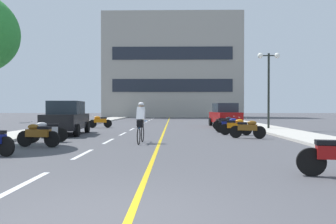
# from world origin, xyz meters

# --- Properties ---
(ground_plane) EXTENTS (140.00, 140.00, 0.00)m
(ground_plane) POSITION_xyz_m (0.00, 21.00, 0.00)
(ground_plane) COLOR #47474C
(curb_left) EXTENTS (2.40, 72.00, 0.12)m
(curb_left) POSITION_xyz_m (-7.20, 24.00, 0.06)
(curb_left) COLOR #B7B2A8
(curb_left) RESTS_ON ground
(curb_right) EXTENTS (2.40, 72.00, 0.12)m
(curb_right) POSITION_xyz_m (7.20, 24.00, 0.06)
(curb_right) COLOR #B7B2A8
(curb_right) RESTS_ON ground
(lane_dash_0) EXTENTS (0.14, 2.20, 0.01)m
(lane_dash_0) POSITION_xyz_m (-2.00, 2.00, 0.00)
(lane_dash_0) COLOR silver
(lane_dash_0) RESTS_ON ground
(lane_dash_1) EXTENTS (0.14, 2.20, 0.01)m
(lane_dash_1) POSITION_xyz_m (-2.00, 6.00, 0.00)
(lane_dash_1) COLOR silver
(lane_dash_1) RESTS_ON ground
(lane_dash_2) EXTENTS (0.14, 2.20, 0.01)m
(lane_dash_2) POSITION_xyz_m (-2.00, 10.00, 0.00)
(lane_dash_2) COLOR silver
(lane_dash_2) RESTS_ON ground
(lane_dash_3) EXTENTS (0.14, 2.20, 0.01)m
(lane_dash_3) POSITION_xyz_m (-2.00, 14.00, 0.00)
(lane_dash_3) COLOR silver
(lane_dash_3) RESTS_ON ground
(lane_dash_4) EXTENTS (0.14, 2.20, 0.01)m
(lane_dash_4) POSITION_xyz_m (-2.00, 18.00, 0.00)
(lane_dash_4) COLOR silver
(lane_dash_4) RESTS_ON ground
(lane_dash_5) EXTENTS (0.14, 2.20, 0.01)m
(lane_dash_5) POSITION_xyz_m (-2.00, 22.00, 0.00)
(lane_dash_5) COLOR silver
(lane_dash_5) RESTS_ON ground
(lane_dash_6) EXTENTS (0.14, 2.20, 0.01)m
(lane_dash_6) POSITION_xyz_m (-2.00, 26.00, 0.00)
(lane_dash_6) COLOR silver
(lane_dash_6) RESTS_ON ground
(lane_dash_7) EXTENTS (0.14, 2.20, 0.01)m
(lane_dash_7) POSITION_xyz_m (-2.00, 30.00, 0.00)
(lane_dash_7) COLOR silver
(lane_dash_7) RESTS_ON ground
(lane_dash_8) EXTENTS (0.14, 2.20, 0.01)m
(lane_dash_8) POSITION_xyz_m (-2.00, 34.00, 0.00)
(lane_dash_8) COLOR silver
(lane_dash_8) RESTS_ON ground
(lane_dash_9) EXTENTS (0.14, 2.20, 0.01)m
(lane_dash_9) POSITION_xyz_m (-2.00, 38.00, 0.00)
(lane_dash_9) COLOR silver
(lane_dash_9) RESTS_ON ground
(lane_dash_10) EXTENTS (0.14, 2.20, 0.01)m
(lane_dash_10) POSITION_xyz_m (-2.00, 42.00, 0.00)
(lane_dash_10) COLOR silver
(lane_dash_10) RESTS_ON ground
(lane_dash_11) EXTENTS (0.14, 2.20, 0.01)m
(lane_dash_11) POSITION_xyz_m (-2.00, 46.00, 0.00)
(lane_dash_11) COLOR silver
(lane_dash_11) RESTS_ON ground
(centre_line_yellow) EXTENTS (0.12, 66.00, 0.01)m
(centre_line_yellow) POSITION_xyz_m (0.25, 24.00, 0.00)
(centre_line_yellow) COLOR gold
(centre_line_yellow) RESTS_ON ground
(office_building) EXTENTS (21.55, 7.09, 16.18)m
(office_building) POSITION_xyz_m (0.65, 48.49, 8.09)
(office_building) COLOR #9E998E
(office_building) RESTS_ON ground
(street_lamp_mid) EXTENTS (1.46, 0.36, 4.95)m
(street_lamp_mid) POSITION_xyz_m (7.10, 17.46, 3.76)
(street_lamp_mid) COLOR black
(street_lamp_mid) RESTS_ON curb_right
(parked_car_near) EXTENTS (2.19, 4.32, 1.82)m
(parked_car_near) POSITION_xyz_m (-4.98, 13.46, 0.92)
(parked_car_near) COLOR black
(parked_car_near) RESTS_ON ground
(parked_car_mid) EXTENTS (2.18, 4.32, 1.82)m
(parked_car_mid) POSITION_xyz_m (4.82, 21.22, 0.92)
(parked_car_mid) COLOR black
(parked_car_mid) RESTS_ON ground
(motorcycle_2) EXTENTS (1.69, 0.60, 0.92)m
(motorcycle_2) POSITION_xyz_m (-4.18, 7.84, 0.47)
(motorcycle_2) COLOR black
(motorcycle_2) RESTS_ON ground
(motorcycle_3) EXTENTS (1.65, 0.77, 0.92)m
(motorcycle_3) POSITION_xyz_m (-4.50, 9.45, 0.47)
(motorcycle_3) COLOR black
(motorcycle_3) RESTS_ON ground
(motorcycle_4) EXTENTS (1.65, 0.76, 0.92)m
(motorcycle_4) POSITION_xyz_m (4.36, 11.42, 0.47)
(motorcycle_4) COLOR black
(motorcycle_4) RESTS_ON ground
(motorcycle_5) EXTENTS (1.69, 0.60, 0.92)m
(motorcycle_5) POSITION_xyz_m (4.15, 13.26, 0.47)
(motorcycle_5) COLOR black
(motorcycle_5) RESTS_ON ground
(motorcycle_6) EXTENTS (1.70, 0.60, 0.92)m
(motorcycle_6) POSITION_xyz_m (4.12, 14.99, 0.47)
(motorcycle_6) COLOR black
(motorcycle_6) RESTS_ON ground
(motorcycle_7) EXTENTS (1.70, 0.60, 0.92)m
(motorcycle_7) POSITION_xyz_m (4.31, 17.61, 0.47)
(motorcycle_7) COLOR black
(motorcycle_7) RESTS_ON ground
(motorcycle_8) EXTENTS (1.66, 0.72, 0.92)m
(motorcycle_8) POSITION_xyz_m (-4.55, 19.63, 0.47)
(motorcycle_8) COLOR black
(motorcycle_8) RESTS_ON ground
(cyclist_rider) EXTENTS (0.42, 1.77, 1.71)m
(cyclist_rider) POSITION_xyz_m (-0.53, 9.33, 0.89)
(cyclist_rider) COLOR black
(cyclist_rider) RESTS_ON ground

